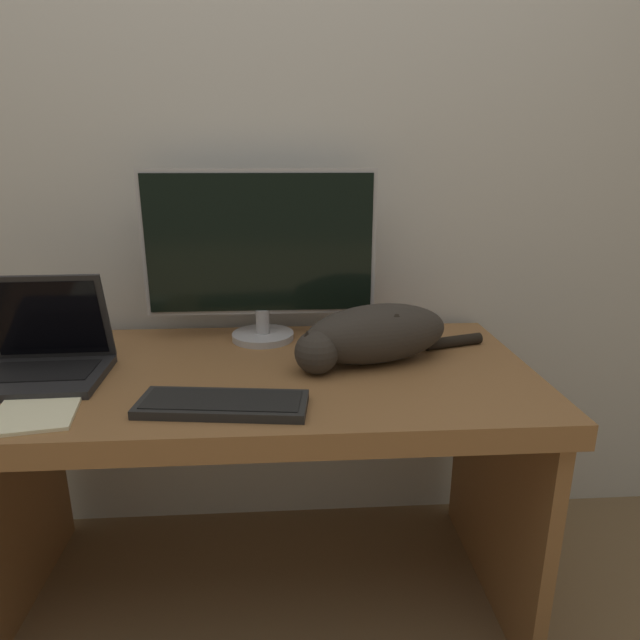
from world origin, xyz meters
TOP-DOWN VIEW (x-y plane):
  - wall_back at (0.00, 0.77)m, footprint 6.40×0.06m
  - desk at (0.00, 0.36)m, footprint 1.44×0.71m
  - monitor at (0.02, 0.59)m, footprint 0.67×0.18m
  - laptop at (-0.51, 0.33)m, footprint 0.31×0.25m
  - external_keyboard at (-0.05, 0.13)m, footprint 0.38×0.17m
  - cat at (0.31, 0.38)m, footprint 0.55×0.28m
  - paper_notepad at (-0.45, 0.15)m, footprint 0.20×0.27m
  - small_toy at (0.40, 0.59)m, footprint 0.06×0.06m

SIDE VIEW (x-z plane):
  - desk at x=0.00m, z-range 0.21..0.93m
  - paper_notepad at x=-0.45m, z-range 0.72..0.73m
  - external_keyboard at x=-0.05m, z-range 0.72..0.74m
  - small_toy at x=0.40m, z-range 0.72..0.78m
  - laptop at x=-0.51m, z-range 0.64..0.89m
  - cat at x=0.31m, z-range 0.72..0.88m
  - monitor at x=0.02m, z-range 0.73..1.23m
  - wall_back at x=0.00m, z-range 0.00..2.60m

